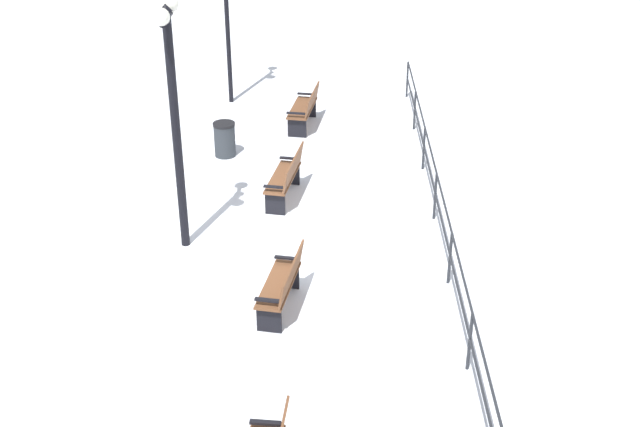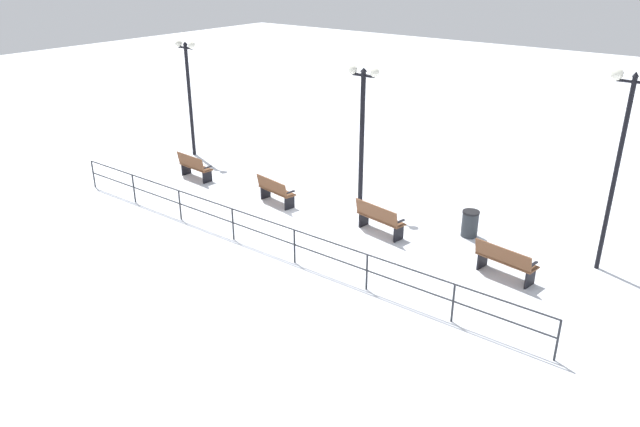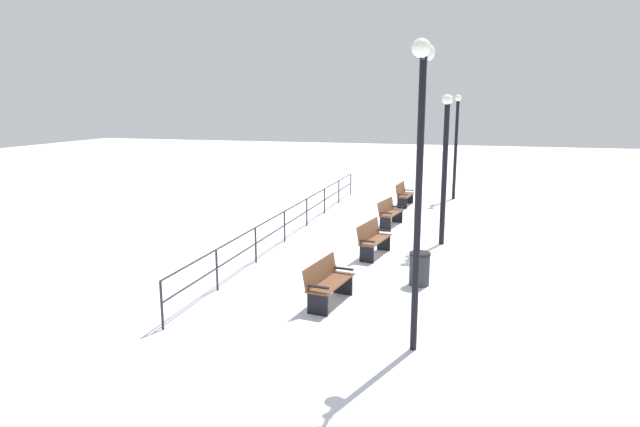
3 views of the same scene
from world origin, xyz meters
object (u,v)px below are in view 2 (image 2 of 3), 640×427
object	(u,v)px
lamppost_near	(624,134)
lamppost_middle	(362,115)
bench_nearest	(505,261)
bench_second	(379,218)
lamppost_far	(188,80)
trash_bin	(470,224)
bench_fourth	(194,166)
bench_third	(275,190)

from	to	relation	value
lamppost_near	lamppost_middle	distance (m)	7.59
lamppost_near	bench_nearest	bearing A→B (deg)	139.16
bench_second	lamppost_far	distance (m)	10.55
bench_nearest	trash_bin	world-z (taller)	bench_nearest
lamppost_far	lamppost_middle	bearing A→B (deg)	-90.00
bench_second	lamppost_far	xyz separation A→B (m)	(1.76, 10.09, 2.54)
bench_nearest	lamppost_near	size ratio (longest dim) A/B	0.31
bench_fourth	lamppost_middle	distance (m)	6.75
lamppost_near	lamppost_middle	bearing A→B (deg)	90.00
bench_second	bench_nearest	bearing A→B (deg)	-84.01
lamppost_middle	trash_bin	world-z (taller)	lamppost_middle
bench_fourth	lamppost_middle	xyz separation A→B (m)	(1.92, -5.99, 2.44)
bench_third	lamppost_far	size ratio (longest dim) A/B	0.34
bench_nearest	lamppost_far	size ratio (longest dim) A/B	0.36
bench_nearest	bench_fourth	distance (m)	11.81
bench_fourth	lamppost_far	distance (m)	3.90
bench_third	lamppost_middle	xyz separation A→B (m)	(1.91, -2.06, 2.44)
lamppost_middle	lamppost_far	distance (m)	8.22
bench_nearest	lamppost_far	distance (m)	14.40
bench_fourth	lamppost_far	world-z (taller)	lamppost_far
lamppost_middle	bench_nearest	bearing A→B (deg)	-109.11
bench_nearest	bench_second	distance (m)	3.95
bench_second	bench_fourth	distance (m)	7.87
bench_third	bench_fourth	world-z (taller)	bench_fourth
trash_bin	lamppost_far	bearing A→B (deg)	88.79
bench_second	lamppost_far	bearing A→B (deg)	89.72
lamppost_near	trash_bin	distance (m)	4.80
bench_nearest	lamppost_middle	distance (m)	6.62
bench_nearest	bench_fourth	xyz separation A→B (m)	(0.09, 11.81, -0.00)
bench_nearest	bench_second	world-z (taller)	bench_second
bench_third	trash_bin	distance (m)	6.32
trash_bin	lamppost_middle	bearing A→B (deg)	86.34
bench_second	bench_third	distance (m)	3.94
bench_nearest	lamppost_near	xyz separation A→B (m)	(2.01, -1.74, 3.17)
lamppost_middle	trash_bin	xyz separation A→B (m)	(-0.26, -4.04, -2.53)
bench_third	lamppost_middle	bearing A→B (deg)	-37.17
bench_second	bench_third	bearing A→B (deg)	101.75
bench_third	lamppost_middle	world-z (taller)	lamppost_middle
bench_nearest	lamppost_far	xyz separation A→B (m)	(2.01, 14.03, 2.56)
lamppost_far	trash_bin	bearing A→B (deg)	-91.21
lamppost_middle	bench_fourth	bearing A→B (deg)	107.79
bench_third	bench_nearest	bearing A→B (deg)	-80.71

